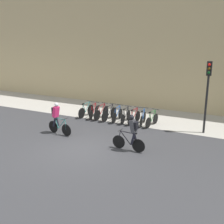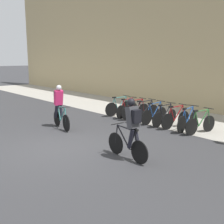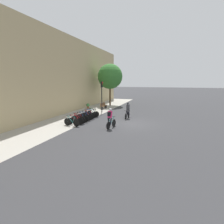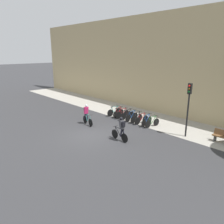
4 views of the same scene
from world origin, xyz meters
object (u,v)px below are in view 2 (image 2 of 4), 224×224
object	(u,v)px
cyclist_pink	(59,105)
parked_bike_2	(136,111)
parked_bike_5	(165,117)
parked_bike_4	(154,114)
parked_bike_7	(188,121)
parked_bike_0	(119,107)
parked_bike_6	(176,119)
parked_bike_3	(145,112)
parked_bike_1	(127,109)
parked_bike_8	(200,124)
cyclist_grey	(131,128)

from	to	relation	value
cyclist_pink	parked_bike_2	xyz separation A→B (m)	(0.84, 3.59, -0.54)
cyclist_pink	parked_bike_5	distance (m)	4.45
parked_bike_4	parked_bike_7	distance (m)	1.72
parked_bike_0	parked_bike_2	bearing A→B (deg)	0.00
cyclist_pink	parked_bike_4	world-z (taller)	cyclist_pink
parked_bike_0	parked_bike_6	bearing A→B (deg)	-0.00
cyclist_pink	parked_bike_3	world-z (taller)	cyclist_pink
parked_bike_3	parked_bike_6	world-z (taller)	parked_bike_3
parked_bike_1	parked_bike_7	size ratio (longest dim) A/B	0.99
parked_bike_5	parked_bike_7	xyz separation A→B (m)	(1.15, 0.00, 0.01)
parked_bike_4	parked_bike_2	bearing A→B (deg)	179.95
parked_bike_6	parked_bike_8	xyz separation A→B (m)	(1.15, -0.00, -0.01)
parked_bike_3	parked_bike_2	bearing A→B (deg)	179.97
parked_bike_3	parked_bike_5	world-z (taller)	parked_bike_3
cyclist_grey	parked_bike_2	world-z (taller)	cyclist_grey
parked_bike_1	parked_bike_3	world-z (taller)	parked_bike_3
parked_bike_4	parked_bike_6	xyz separation A→B (m)	(1.15, 0.00, -0.00)
parked_bike_1	parked_bike_7	bearing A→B (deg)	0.01
parked_bike_0	cyclist_pink	bearing A→B (deg)	-85.07
parked_bike_4	parked_bike_6	distance (m)	1.15
parked_bike_0	parked_bike_4	xyz separation A→B (m)	(2.30, -0.00, -0.01)
parked_bike_0	parked_bike_2	world-z (taller)	parked_bike_0
parked_bike_5	parked_bike_6	distance (m)	0.57
parked_bike_2	parked_bike_6	world-z (taller)	parked_bike_2
parked_bike_3	parked_bike_6	xyz separation A→B (m)	(1.72, 0.00, -0.02)
parked_bike_4	parked_bike_5	distance (m)	0.57
parked_bike_1	parked_bike_2	xyz separation A→B (m)	(0.57, 0.00, 0.01)
parked_bike_1	parked_bike_8	world-z (taller)	parked_bike_1
parked_bike_5	parked_bike_8	size ratio (longest dim) A/B	1.03
parked_bike_0	parked_bike_6	distance (m)	3.45
cyclist_pink	parked_bike_2	distance (m)	3.73
parked_bike_6	parked_bike_7	xyz separation A→B (m)	(0.58, -0.00, 0.01)
parked_bike_4	cyclist_pink	bearing A→B (deg)	-119.00
parked_bike_7	parked_bike_8	world-z (taller)	parked_bike_7
cyclist_pink	parked_bike_4	distance (m)	4.14
parked_bike_3	parked_bike_4	xyz separation A→B (m)	(0.58, -0.00, -0.02)
parked_bike_3	parked_bike_6	size ratio (longest dim) A/B	1.08
parked_bike_2	parked_bike_0	bearing A→B (deg)	-180.00
parked_bike_1	parked_bike_8	bearing A→B (deg)	0.01
cyclist_grey	parked_bike_6	bearing A→B (deg)	110.03
parked_bike_2	parked_bike_4	bearing A→B (deg)	-0.05
parked_bike_3	parked_bike_7	size ratio (longest dim) A/B	1.04
parked_bike_1	cyclist_pink	bearing A→B (deg)	-94.26
cyclist_grey	parked_bike_0	xyz separation A→B (m)	(-4.91, 4.01, -0.54)
cyclist_pink	parked_bike_3	bearing A→B (deg)	68.50
cyclist_pink	cyclist_grey	distance (m)	4.62
parked_bike_7	parked_bike_1	bearing A→B (deg)	-179.99
parked_bike_5	parked_bike_6	size ratio (longest dim) A/B	1.03
parked_bike_4	parked_bike_7	world-z (taller)	parked_bike_7
parked_bike_1	parked_bike_3	size ratio (longest dim) A/B	0.95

